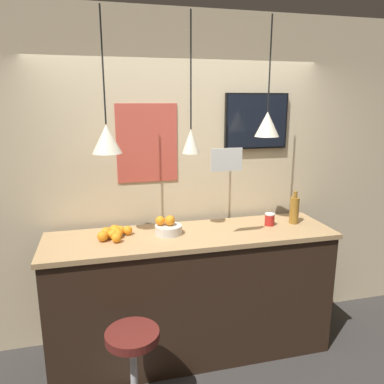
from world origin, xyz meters
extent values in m
cube|color=beige|center=(0.00, 1.00, 1.45)|extent=(8.00, 0.06, 2.90)
cube|color=black|center=(0.00, 0.57, 0.53)|extent=(2.33, 0.61, 1.06)
cube|color=tan|center=(0.00, 0.57, 1.08)|extent=(2.37, 0.65, 0.04)
cylinder|color=#B7B7BC|center=(-0.56, -0.04, 0.32)|extent=(0.05, 0.05, 0.60)
cylinder|color=#5B1E19|center=(-0.56, -0.04, 0.65)|extent=(0.36, 0.36, 0.06)
cylinder|color=beige|center=(-0.19, 0.61, 1.13)|extent=(0.22, 0.22, 0.07)
sphere|color=orange|center=(-0.18, 0.60, 1.21)|extent=(0.08, 0.08, 0.08)
sphere|color=orange|center=(-0.25, 0.62, 1.21)|extent=(0.08, 0.08, 0.08)
sphere|color=orange|center=(-0.18, 0.63, 1.21)|extent=(0.07, 0.07, 0.07)
sphere|color=orange|center=(-0.64, 0.60, 1.13)|extent=(0.07, 0.07, 0.07)
sphere|color=orange|center=(-0.62, 0.62, 1.14)|extent=(0.08, 0.08, 0.08)
sphere|color=orange|center=(-0.61, 0.51, 1.14)|extent=(0.08, 0.08, 0.08)
sphere|color=orange|center=(-0.60, 0.70, 1.14)|extent=(0.07, 0.07, 0.07)
sphere|color=orange|center=(-0.62, 0.69, 1.14)|extent=(0.08, 0.08, 0.08)
sphere|color=orange|center=(-0.68, 0.64, 1.14)|extent=(0.08, 0.08, 0.08)
sphere|color=orange|center=(-0.71, 0.56, 1.14)|extent=(0.08, 0.08, 0.08)
sphere|color=orange|center=(-0.60, 0.64, 1.13)|extent=(0.07, 0.07, 0.07)
sphere|color=orange|center=(-0.63, 0.60, 1.14)|extent=(0.07, 0.07, 0.07)
sphere|color=orange|center=(-0.59, 0.60, 1.13)|extent=(0.07, 0.07, 0.07)
sphere|color=orange|center=(-0.57, 0.67, 1.14)|extent=(0.08, 0.08, 0.08)
sphere|color=orange|center=(-0.51, 0.66, 1.14)|extent=(0.08, 0.08, 0.08)
sphere|color=orange|center=(-0.60, 0.64, 1.14)|extent=(0.08, 0.08, 0.08)
cylinder|color=olive|center=(0.94, 0.61, 1.21)|extent=(0.08, 0.08, 0.23)
cylinder|color=olive|center=(0.94, 0.61, 1.36)|extent=(0.04, 0.04, 0.06)
cylinder|color=red|center=(0.71, 0.61, 1.15)|extent=(0.08, 0.08, 0.10)
cylinder|color=white|center=(0.71, 0.61, 1.20)|extent=(0.09, 0.09, 0.01)
cylinder|color=black|center=(-0.64, 0.60, 2.39)|extent=(0.01, 0.01, 0.81)
cone|color=beige|center=(-0.64, 0.60, 1.88)|extent=(0.22, 0.22, 0.21)
sphere|color=#F9EFCC|center=(-0.64, 0.60, 1.79)|extent=(0.04, 0.04, 0.04)
cylinder|color=black|center=(0.00, 0.60, 2.37)|extent=(0.01, 0.01, 0.86)
cone|color=beige|center=(0.00, 0.60, 1.85)|extent=(0.14, 0.14, 0.19)
sphere|color=#F9EFCC|center=(0.00, 0.60, 1.77)|extent=(0.04, 0.04, 0.04)
cylinder|color=black|center=(0.64, 0.60, 2.44)|extent=(0.01, 0.01, 0.73)
cone|color=beige|center=(0.64, 0.60, 1.97)|extent=(0.20, 0.20, 0.20)
sphere|color=#F9EFCC|center=(0.64, 0.60, 1.89)|extent=(0.04, 0.04, 0.04)
cube|color=black|center=(0.70, 0.95, 1.98)|extent=(0.59, 0.04, 0.50)
cube|color=black|center=(0.70, 0.93, 1.98)|extent=(0.56, 0.01, 0.47)
cube|color=white|center=(0.20, 0.32, 1.74)|extent=(0.24, 0.01, 0.17)
cube|color=#C64C3D|center=(-0.30, 0.96, 1.80)|extent=(0.52, 0.01, 0.67)
camera|label=1|loc=(-0.71, -2.24, 2.15)|focal=35.00mm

